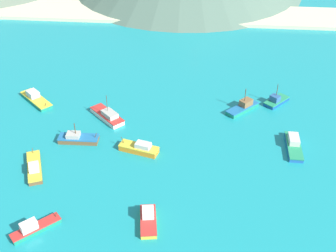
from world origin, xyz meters
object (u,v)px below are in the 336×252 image
(fishing_boat_12, at_px, (294,145))
(fishing_boat_10, at_px, (276,101))
(fishing_boat_5, at_px, (34,167))
(fishing_boat_13, at_px, (243,107))
(fishing_boat_9, at_px, (108,116))
(fishing_boat_8, at_px, (140,148))
(fishing_boat_6, at_px, (148,219))
(fishing_boat_0, at_px, (78,138))
(fishing_boat_3, at_px, (34,228))
(fishing_boat_7, at_px, (35,98))

(fishing_boat_12, bearing_deg, fishing_boat_10, 95.23)
(fishing_boat_5, relative_size, fishing_boat_13, 1.20)
(fishing_boat_9, xyz_separation_m, fishing_boat_13, (31.62, 6.64, -0.01))
(fishing_boat_9, height_order, fishing_boat_10, fishing_boat_9)
(fishing_boat_8, bearing_deg, fishing_boat_6, -77.54)
(fishing_boat_5, bearing_deg, fishing_boat_10, 30.74)
(fishing_boat_8, bearing_deg, fishing_boat_9, 128.20)
(fishing_boat_6, bearing_deg, fishing_boat_10, 57.75)
(fishing_boat_0, height_order, fishing_boat_13, fishing_boat_13)
(fishing_boat_6, relative_size, fishing_boat_13, 0.90)
(fishing_boat_5, relative_size, fishing_boat_10, 1.40)
(fishing_boat_0, distance_m, fishing_boat_3, 25.61)
(fishing_boat_6, height_order, fishing_boat_10, fishing_boat_10)
(fishing_boat_5, xyz_separation_m, fishing_boat_13, (42.27, 26.18, 0.15))
(fishing_boat_7, bearing_deg, fishing_boat_6, -48.63)
(fishing_boat_6, relative_size, fishing_boat_10, 1.05)
(fishing_boat_5, height_order, fishing_boat_10, fishing_boat_10)
(fishing_boat_7, relative_size, fishing_boat_13, 1.22)
(fishing_boat_9, relative_size, fishing_boat_10, 1.31)
(fishing_boat_5, distance_m, fishing_boat_6, 26.85)
(fishing_boat_8, relative_size, fishing_boat_9, 0.93)
(fishing_boat_3, distance_m, fishing_boat_5, 16.25)
(fishing_boat_0, height_order, fishing_boat_10, fishing_boat_10)
(fishing_boat_7, height_order, fishing_boat_10, fishing_boat_10)
(fishing_boat_5, distance_m, fishing_boat_7, 27.28)
(fishing_boat_7, bearing_deg, fishing_boat_8, -32.05)
(fishing_boat_10, relative_size, fishing_boat_13, 0.86)
(fishing_boat_3, height_order, fishing_boat_12, fishing_boat_3)
(fishing_boat_3, bearing_deg, fishing_boat_7, 109.07)
(fishing_boat_3, relative_size, fishing_boat_12, 0.77)
(fishing_boat_3, xyz_separation_m, fishing_boat_5, (-5.38, 15.34, -0.15))
(fishing_boat_10, relative_size, fishing_boat_12, 0.72)
(fishing_boat_0, relative_size, fishing_boat_3, 1.14)
(fishing_boat_13, bearing_deg, fishing_boat_3, -131.62)
(fishing_boat_9, relative_size, fishing_boat_12, 0.94)
(fishing_boat_8, xyz_separation_m, fishing_boat_13, (22.41, 18.35, -0.03))
(fishing_boat_0, height_order, fishing_boat_8, fishing_boat_0)
(fishing_boat_7, relative_size, fishing_boat_9, 1.08)
(fishing_boat_0, relative_size, fishing_boat_8, 1.00)
(fishing_boat_6, bearing_deg, fishing_boat_9, 113.42)
(fishing_boat_6, bearing_deg, fishing_boat_0, 129.57)
(fishing_boat_7, distance_m, fishing_boat_12, 62.50)
(fishing_boat_3, relative_size, fishing_boat_5, 0.76)
(fishing_boat_6, relative_size, fishing_boat_12, 0.76)
(fishing_boat_0, distance_m, fishing_boat_10, 48.65)
(fishing_boat_13, bearing_deg, fishing_boat_6, -115.54)
(fishing_boat_7, bearing_deg, fishing_boat_12, -12.67)
(fishing_boat_7, xyz_separation_m, fishing_boat_13, (51.12, 0.37, 0.11))
(fishing_boat_0, relative_size, fishing_boat_12, 0.88)
(fishing_boat_5, distance_m, fishing_boat_8, 21.35)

